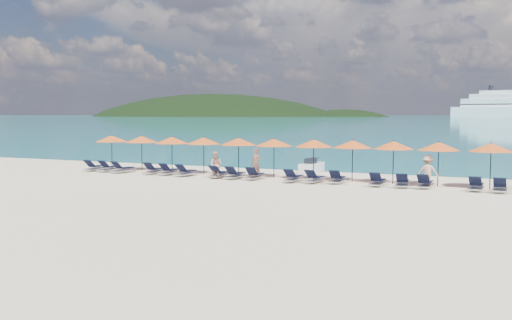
% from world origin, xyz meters
% --- Properties ---
extents(ground, '(1400.00, 1400.00, 0.00)m').
position_xyz_m(ground, '(0.00, 0.00, 0.00)').
color(ground, beige).
extents(sea, '(1600.00, 1300.00, 0.01)m').
position_xyz_m(sea, '(0.00, 660.00, 0.01)').
color(sea, '#1FA9B2').
rests_on(sea, ground).
extents(headland_main, '(374.00, 242.00, 126.50)m').
position_xyz_m(headland_main, '(-300.00, 540.00, -38.00)').
color(headland_main, black).
rests_on(headland_main, ground).
extents(headland_small, '(162.00, 126.00, 85.50)m').
position_xyz_m(headland_small, '(-150.00, 560.00, -35.00)').
color(headland_small, black).
rests_on(headland_small, ground).
extents(jetski, '(0.91, 2.42, 0.86)m').
position_xyz_m(jetski, '(0.97, 9.22, 0.36)').
color(jetski, white).
rests_on(jetski, ground).
extents(beachgoer_a, '(0.62, 0.41, 1.68)m').
position_xyz_m(beachgoer_a, '(-0.99, 5.21, 0.84)').
color(beachgoer_a, tan).
rests_on(beachgoer_a, ground).
extents(beachgoer_b, '(0.78, 0.48, 1.53)m').
position_xyz_m(beachgoer_b, '(-2.81, 3.77, 0.77)').
color(beachgoer_b, tan).
rests_on(beachgoer_b, ground).
extents(beachgoer_c, '(1.08, 0.60, 1.60)m').
position_xyz_m(beachgoer_c, '(8.53, 4.68, 0.80)').
color(beachgoer_c, tan).
rests_on(beachgoer_c, ground).
extents(umbrella_0, '(2.10, 2.10, 2.28)m').
position_xyz_m(umbrella_0, '(-11.43, 5.51, 2.02)').
color(umbrella_0, black).
rests_on(umbrella_0, ground).
extents(umbrella_1, '(2.10, 2.10, 2.28)m').
position_xyz_m(umbrella_1, '(-9.15, 5.61, 2.02)').
color(umbrella_1, black).
rests_on(umbrella_1, ground).
extents(umbrella_2, '(2.10, 2.10, 2.28)m').
position_xyz_m(umbrella_2, '(-6.71, 5.32, 2.02)').
color(umbrella_2, black).
rests_on(umbrella_2, ground).
extents(umbrella_3, '(2.10, 2.10, 2.28)m').
position_xyz_m(umbrella_3, '(-4.53, 5.41, 2.02)').
color(umbrella_3, black).
rests_on(umbrella_3, ground).
extents(umbrella_4, '(2.10, 2.10, 2.28)m').
position_xyz_m(umbrella_4, '(-2.24, 5.48, 2.02)').
color(umbrella_4, black).
rests_on(umbrella_4, ground).
extents(umbrella_5, '(2.10, 2.10, 2.28)m').
position_xyz_m(umbrella_5, '(0.05, 5.34, 2.02)').
color(umbrella_5, black).
rests_on(umbrella_5, ground).
extents(umbrella_6, '(2.10, 2.10, 2.28)m').
position_xyz_m(umbrella_6, '(2.37, 5.43, 2.02)').
color(umbrella_6, black).
rests_on(umbrella_6, ground).
extents(umbrella_7, '(2.10, 2.10, 2.28)m').
position_xyz_m(umbrella_7, '(4.54, 5.45, 2.02)').
color(umbrella_7, black).
rests_on(umbrella_7, ground).
extents(umbrella_8, '(2.10, 2.10, 2.28)m').
position_xyz_m(umbrella_8, '(6.71, 5.37, 2.02)').
color(umbrella_8, black).
rests_on(umbrella_8, ground).
extents(umbrella_9, '(2.10, 2.10, 2.28)m').
position_xyz_m(umbrella_9, '(8.94, 5.32, 2.02)').
color(umbrella_9, black).
rests_on(umbrella_9, ground).
extents(umbrella_10, '(2.10, 2.10, 2.28)m').
position_xyz_m(umbrella_10, '(11.36, 5.35, 2.02)').
color(umbrella_10, black).
rests_on(umbrella_10, ground).
extents(lounger_0, '(0.71, 1.73, 0.66)m').
position_xyz_m(lounger_0, '(-11.83, 4.28, 0.24)').
color(lounger_0, silver).
rests_on(lounger_0, ground).
extents(lounger_1, '(0.63, 1.71, 0.66)m').
position_xyz_m(lounger_1, '(-10.73, 4.34, 0.24)').
color(lounger_1, silver).
rests_on(lounger_1, ground).
extents(lounger_2, '(0.76, 1.75, 0.66)m').
position_xyz_m(lounger_2, '(-9.52, 4.12, 0.24)').
color(lounger_2, silver).
rests_on(lounger_2, ground).
extents(lounger_3, '(0.70, 1.73, 0.66)m').
position_xyz_m(lounger_3, '(-7.37, 4.33, 0.24)').
color(lounger_3, silver).
rests_on(lounger_3, ground).
extents(lounger_4, '(0.65, 1.71, 0.66)m').
position_xyz_m(lounger_4, '(-6.23, 4.27, 0.24)').
color(lounger_4, silver).
rests_on(lounger_4, ground).
extents(lounger_5, '(0.64, 1.71, 0.66)m').
position_xyz_m(lounger_5, '(-5.01, 4.14, 0.24)').
color(lounger_5, silver).
rests_on(lounger_5, ground).
extents(lounger_6, '(0.70, 1.73, 0.66)m').
position_xyz_m(lounger_6, '(-2.82, 4.19, 0.24)').
color(lounger_6, silver).
rests_on(lounger_6, ground).
extents(lounger_7, '(0.62, 1.70, 0.66)m').
position_xyz_m(lounger_7, '(-1.78, 4.10, 0.24)').
color(lounger_7, silver).
rests_on(lounger_7, ground).
extents(lounger_8, '(0.73, 1.74, 0.66)m').
position_xyz_m(lounger_8, '(-0.62, 4.20, 0.24)').
color(lounger_8, silver).
rests_on(lounger_8, ground).
extents(lounger_9, '(0.64, 1.71, 0.66)m').
position_xyz_m(lounger_9, '(1.70, 4.06, 0.24)').
color(lounger_9, silver).
rests_on(lounger_9, ground).
extents(lounger_10, '(0.79, 1.75, 0.66)m').
position_xyz_m(lounger_10, '(2.87, 4.16, 0.24)').
color(lounger_10, silver).
rests_on(lounger_10, ground).
extents(lounger_11, '(0.71, 1.73, 0.66)m').
position_xyz_m(lounger_11, '(4.01, 4.43, 0.24)').
color(lounger_11, silver).
rests_on(lounger_11, ground).
extents(lounger_12, '(0.63, 1.70, 0.66)m').
position_xyz_m(lounger_12, '(6.16, 4.21, 0.24)').
color(lounger_12, silver).
rests_on(lounger_12, ground).
extents(lounger_13, '(0.79, 1.76, 0.66)m').
position_xyz_m(lounger_13, '(7.40, 4.25, 0.24)').
color(lounger_13, silver).
rests_on(lounger_13, ground).
extents(lounger_14, '(0.66, 1.71, 0.66)m').
position_xyz_m(lounger_14, '(8.46, 4.37, 0.24)').
color(lounger_14, silver).
rests_on(lounger_14, ground).
extents(lounger_15, '(0.68, 1.72, 0.66)m').
position_xyz_m(lounger_15, '(10.80, 4.37, 0.24)').
color(lounger_15, silver).
rests_on(lounger_15, ground).
extents(lounger_16, '(0.63, 1.70, 0.66)m').
position_xyz_m(lounger_16, '(11.83, 4.29, 0.24)').
color(lounger_16, silver).
rests_on(lounger_16, ground).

